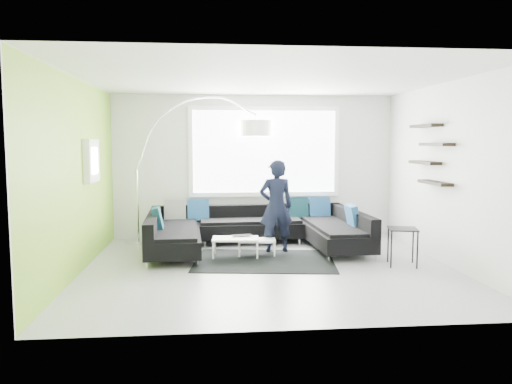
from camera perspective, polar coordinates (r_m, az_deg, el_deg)
ground at (r=7.59m, az=1.50°, el=-8.67°), size 5.50×5.50×0.00m
room_shell at (r=7.56m, az=1.63°, el=5.14°), size 5.54×5.04×2.82m
sectional_sofa at (r=8.71m, az=-0.06°, el=-4.44°), size 3.77×2.43×0.79m
rug at (r=8.02m, az=0.97°, el=-7.84°), size 2.37×1.85×0.01m
coffee_table at (r=8.32m, az=-1.13°, el=-6.25°), size 1.01×0.64×0.32m
arc_lamp at (r=9.52m, az=-13.48°, el=2.47°), size 2.56×0.76×2.74m
side_table at (r=7.99m, az=16.38°, el=-6.04°), size 0.50×0.50×0.58m
person at (r=8.53m, az=2.32°, el=-1.64°), size 0.63×0.46×1.59m
laptop at (r=8.32m, az=-1.54°, el=-5.05°), size 0.41×0.33×0.03m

